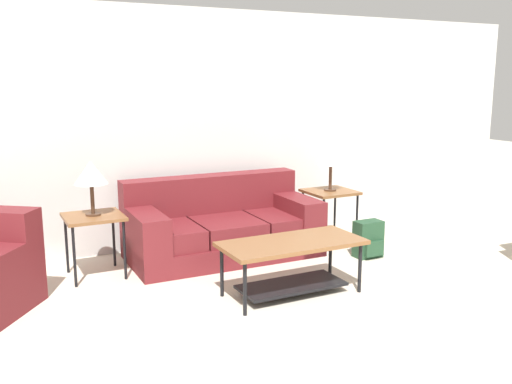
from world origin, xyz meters
TOP-DOWN VIEW (x-y plane):
  - wall_back at (0.00, 4.22)m, footprint 8.83×0.06m
  - couch at (-0.14, 3.62)m, footprint 1.98×0.98m
  - coffee_table at (-0.05, 2.32)m, footprint 1.24×0.58m
  - side_table_left at (-1.47, 3.56)m, footprint 0.53×0.52m
  - side_table_right at (1.19, 3.56)m, footprint 0.53×0.52m
  - table_lamp_left at (-1.47, 3.56)m, footprint 0.31×0.31m
  - table_lamp_right at (1.19, 3.56)m, footprint 0.31×0.31m
  - backpack at (1.21, 2.87)m, footprint 0.29×0.25m

SIDE VIEW (x-z plane):
  - backpack at x=1.21m, z-range -0.01..0.38m
  - couch at x=-0.14m, z-range -0.12..0.70m
  - coffee_table at x=-0.05m, z-range 0.11..0.59m
  - side_table_left at x=-1.47m, z-range 0.24..0.83m
  - side_table_right at x=1.19m, z-range 0.24..0.83m
  - table_lamp_left at x=-1.47m, z-range 0.73..1.25m
  - table_lamp_right at x=1.19m, z-range 0.73..1.25m
  - wall_back at x=0.00m, z-range 0.00..2.60m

